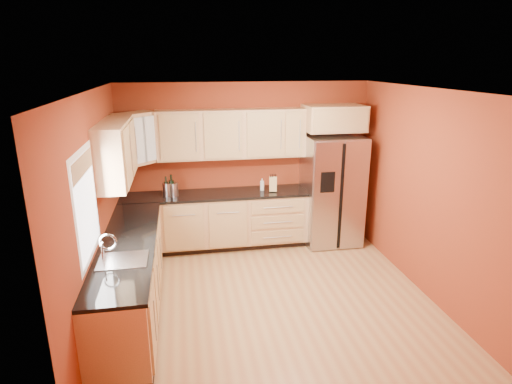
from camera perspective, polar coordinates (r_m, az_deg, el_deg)
floor at (r=5.64m, az=1.99°, el=-13.97°), size 4.00×4.00×0.00m
ceiling at (r=4.84m, az=2.31°, el=13.42°), size 4.00×4.00×0.00m
wall_back at (r=6.98m, az=-1.31°, el=3.78°), size 4.00×0.04×2.60m
wall_front at (r=3.32m, az=9.57°, el=-12.14°), size 4.00×0.04×2.60m
wall_left at (r=5.08m, az=-20.53°, el=-2.51°), size 0.04×4.00×2.60m
wall_right at (r=5.83m, az=21.72°, el=-0.16°), size 0.04×4.00×2.60m
base_cabinets_back at (r=6.89m, az=-5.41°, el=-3.96°), size 2.90×0.60×0.88m
base_cabinets_left at (r=5.37m, az=-16.36°, el=-11.05°), size 0.60×2.80×0.88m
countertop_back at (r=6.73m, az=-5.52°, el=-0.34°), size 2.90×0.62×0.04m
countertop_left at (r=5.17m, az=-16.67°, el=-6.53°), size 0.62×2.80×0.04m
upper_cabinets_back at (r=6.69m, az=-3.26°, el=7.75°), size 2.30×0.33×0.75m
upper_cabinets_left at (r=5.61m, az=-18.19°, el=5.10°), size 0.33×1.35×0.75m
corner_upper_cabinet at (r=6.51m, az=-15.67°, el=6.89°), size 0.67×0.67×0.75m
over_fridge_cabinet at (r=6.90m, az=10.35°, el=9.68°), size 0.92×0.60×0.40m
refrigerator at (r=7.07m, az=10.06°, el=0.24°), size 0.90×0.75×1.78m
window at (r=4.53m, az=-21.65°, el=-1.61°), size 0.03×0.90×1.00m
sink_faucet at (r=4.65m, az=-17.49°, el=-7.05°), size 0.50×0.42×0.30m
canister_left at (r=6.65m, az=-11.78°, el=0.30°), size 0.16×0.16×0.21m
canister_right at (r=6.64m, az=-10.90°, el=0.32°), size 0.16×0.16×0.21m
wine_bottle_a at (r=6.65m, az=-11.88°, el=0.73°), size 0.08×0.08×0.31m
wine_bottle_b at (r=6.62m, az=-11.20°, el=0.84°), size 0.10×0.10×0.34m
knife_block at (r=6.78m, az=2.28°, el=1.08°), size 0.14×0.13×0.24m
soap_dispenser at (r=6.83m, az=0.81°, el=1.02°), size 0.08×0.08×0.19m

